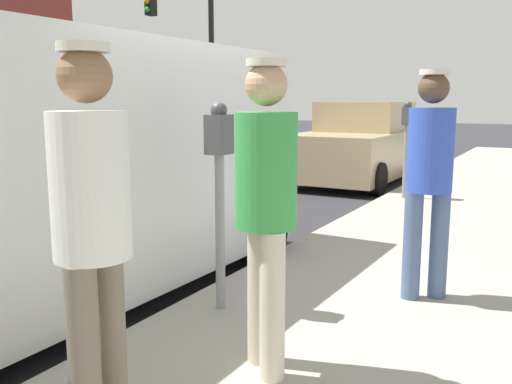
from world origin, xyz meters
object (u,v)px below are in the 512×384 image
object	(u,v)px
parking_meter_far	(407,133)
pedestrian_in_white	(92,220)
pedestrian_in_green	(266,198)
parked_van	(28,168)
traffic_light_corner	(187,38)
pedestrian_in_blue	(430,170)
parking_meter_near	(219,171)
parked_sedan_ahead	(362,145)

from	to	relation	value
parking_meter_far	pedestrian_in_white	bearing A→B (deg)	-86.92
pedestrian_in_white	pedestrian_in_green	distance (m)	0.99
pedestrian_in_white	parked_van	world-z (taller)	parked_van
pedestrian_in_green	traffic_light_corner	xyz separation A→B (m)	(-8.58, 11.16, 2.36)
pedestrian_in_blue	parked_van	bearing A→B (deg)	-153.44
pedestrian_in_green	pedestrian_in_blue	distance (m)	1.73
pedestrian_in_white	traffic_light_corner	xyz separation A→B (m)	(-8.21, 12.09, 2.35)
parking_meter_far	traffic_light_corner	world-z (taller)	traffic_light_corner
traffic_light_corner	pedestrian_in_white	bearing A→B (deg)	-55.80
pedestrian_in_white	parked_van	size ratio (longest dim) A/B	0.34
parking_meter_near	parked_van	distance (m)	1.56
pedestrian_in_white	parked_sedan_ahead	world-z (taller)	pedestrian_in_white
pedestrian_in_green	pedestrian_in_blue	bearing A→B (deg)	72.09
parking_meter_far	parked_van	bearing A→B (deg)	-104.43
pedestrian_in_blue	parked_sedan_ahead	world-z (taller)	pedestrian_in_blue
parking_meter_near	parking_meter_far	distance (m)	5.40
parking_meter_near	traffic_light_corner	xyz separation A→B (m)	(-7.84, 10.48, 2.34)
pedestrian_in_blue	traffic_light_corner	size ratio (longest dim) A/B	0.34
parking_meter_near	pedestrian_in_white	bearing A→B (deg)	-76.80
parked_van	traffic_light_corner	bearing A→B (deg)	120.16
parked_sedan_ahead	traffic_light_corner	bearing A→B (deg)	157.92
parking_meter_near	pedestrian_in_blue	bearing A→B (deg)	37.03
parked_van	parked_sedan_ahead	distance (m)	8.36
parking_meter_far	pedestrian_in_blue	size ratio (longest dim) A/B	0.87
pedestrian_in_green	pedestrian_in_blue	world-z (taller)	pedestrian_in_blue
parking_meter_far	parked_van	xyz separation A→B (m)	(-1.50, -5.83, -0.03)
pedestrian_in_green	traffic_light_corner	world-z (taller)	traffic_light_corner
pedestrian_in_green	parked_sedan_ahead	world-z (taller)	pedestrian_in_green
pedestrian_in_blue	parked_sedan_ahead	xyz separation A→B (m)	(-2.80, 6.96, -0.41)
parked_van	parked_sedan_ahead	size ratio (longest dim) A/B	1.19
parking_meter_near	pedestrian_in_white	world-z (taller)	pedestrian_in_white
pedestrian_in_white	parking_meter_near	bearing A→B (deg)	103.20
pedestrian_in_green	parked_van	bearing A→B (deg)	173.46
pedestrian_in_green	parked_van	size ratio (longest dim) A/B	0.33
parking_meter_far	parked_van	distance (m)	6.02
parked_sedan_ahead	pedestrian_in_blue	bearing A→B (deg)	-68.06
pedestrian_in_white	parked_sedan_ahead	distance (m)	9.73
pedestrian_in_green	traffic_light_corner	bearing A→B (deg)	127.54
parking_meter_near	pedestrian_in_blue	world-z (taller)	pedestrian_in_blue
pedestrian_in_blue	traffic_light_corner	xyz separation A→B (m)	(-9.11, 9.52, 2.36)
pedestrian_in_green	parking_meter_near	bearing A→B (deg)	137.30
parking_meter_near	parked_van	size ratio (longest dim) A/B	0.29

